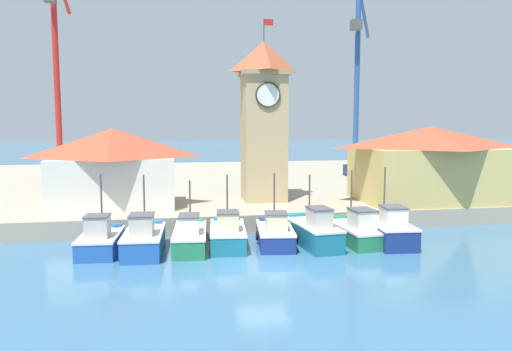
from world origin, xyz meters
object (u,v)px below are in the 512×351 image
object	(u,v)px
warehouse_left	(113,167)
warehouse_right	(429,163)
fishing_boat_mid_left	(228,234)
fishing_boat_right_inner	(356,231)
port_crane_near	(58,99)
port_crane_far	(357,107)
clock_tower	(264,117)
fishing_boat_left_outer	(144,239)
fishing_boat_right_outer	(388,229)
fishing_boat_left_inner	(190,236)
fishing_boat_center	(275,233)
fishing_boat_mid_right	(313,231)
fishing_boat_far_left	(100,240)

from	to	relation	value
warehouse_left	warehouse_right	world-z (taller)	warehouse_right
fishing_boat_mid_left	fishing_boat_right_inner	xyz separation A→B (m)	(7.59, -0.25, -0.04)
port_crane_near	port_crane_far	xyz separation A→B (m)	(30.05, 0.73, -0.61)
clock_tower	port_crane_far	size ratio (longest dim) A/B	0.68
fishing_boat_right_inner	fishing_boat_left_outer	bearing A→B (deg)	-178.26
warehouse_right	clock_tower	bearing A→B (deg)	168.90
fishing_boat_right_outer	warehouse_left	distance (m)	18.72
fishing_boat_left_inner	port_crane_far	distance (m)	30.83
fishing_boat_center	fishing_boat_mid_right	size ratio (longest dim) A/B	0.91
fishing_boat_mid_left	fishing_boat_right_inner	bearing A→B (deg)	-1.92
clock_tower	fishing_boat_far_left	bearing A→B (deg)	-139.73
fishing_boat_left_outer	warehouse_left	size ratio (longest dim) A/B	0.57
clock_tower	port_crane_near	xyz separation A→B (m)	(-17.34, 13.64, 1.80)
clock_tower	warehouse_left	size ratio (longest dim) A/B	1.54
fishing_boat_right_inner	clock_tower	size ratio (longest dim) A/B	0.40
fishing_boat_far_left	fishing_boat_right_inner	world-z (taller)	fishing_boat_far_left
fishing_boat_mid_right	clock_tower	world-z (taller)	clock_tower
warehouse_left	warehouse_right	size ratio (longest dim) A/B	0.82
fishing_boat_right_outer	warehouse_left	bearing A→B (deg)	152.97
fishing_boat_mid_left	port_crane_near	xyz separation A→B (m)	(-13.62, 22.46, 8.45)
port_crane_near	fishing_boat_mid_right	bearing A→B (deg)	-51.16
clock_tower	fishing_boat_right_inner	bearing A→B (deg)	-66.89
fishing_boat_left_outer	port_crane_near	world-z (taller)	port_crane_near
fishing_boat_far_left	port_crane_near	size ratio (longest dim) A/B	0.21
fishing_boat_left_inner	warehouse_left	xyz separation A→B (m)	(-4.92, 7.79, 3.28)
fishing_boat_mid_right	fishing_boat_right_inner	size ratio (longest dim) A/B	0.99
warehouse_right	fishing_boat_left_inner	bearing A→B (deg)	-159.82
clock_tower	warehouse_right	size ratio (longest dim) A/B	1.26
fishing_boat_far_left	port_crane_near	bearing A→B (deg)	106.32
fishing_boat_mid_left	fishing_boat_right_outer	xyz separation A→B (m)	(9.37, -0.73, 0.07)
fishing_boat_center	port_crane_near	xyz separation A→B (m)	(-16.36, 22.55, 8.50)
fishing_boat_mid_right	port_crane_near	size ratio (longest dim) A/B	0.25
fishing_boat_mid_left	warehouse_right	world-z (taller)	warehouse_right
fishing_boat_left_outer	fishing_boat_mid_right	size ratio (longest dim) A/B	0.94
fishing_boat_far_left	warehouse_right	bearing A→B (deg)	16.40
fishing_boat_right_outer	fishing_boat_mid_left	bearing A→B (deg)	175.57
fishing_boat_right_outer	clock_tower	xyz separation A→B (m)	(-5.65, 9.55, 6.58)
fishing_boat_far_left	fishing_boat_mid_right	distance (m)	11.89
port_crane_far	fishing_boat_left_outer	bearing A→B (deg)	-131.52
fishing_boat_far_left	fishing_boat_mid_left	distance (m)	6.98
fishing_boat_right_outer	fishing_boat_far_left	bearing A→B (deg)	178.28
fishing_boat_left_outer	warehouse_left	bearing A→B (deg)	106.21
port_crane_near	fishing_boat_far_left	bearing A→B (deg)	-73.68
port_crane_far	fishing_boat_right_outer	bearing A→B (deg)	-106.45
fishing_boat_left_outer	warehouse_left	distance (m)	9.20
fishing_boat_far_left	clock_tower	bearing A→B (deg)	40.27
clock_tower	port_crane_near	size ratio (longest dim) A/B	0.64
port_crane_near	fishing_boat_left_inner	bearing A→B (deg)	-63.07
fishing_boat_far_left	fishing_boat_right_outer	size ratio (longest dim) A/B	0.83
fishing_boat_left_outer	port_crane_far	world-z (taller)	port_crane_far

